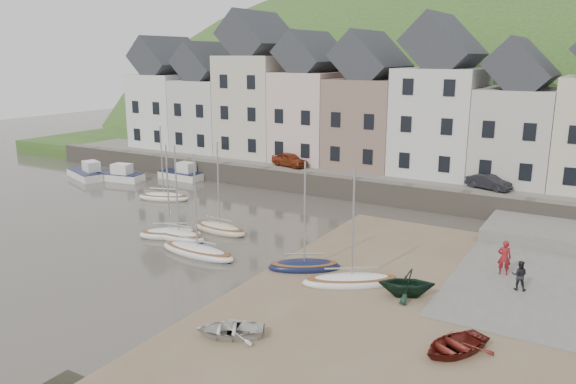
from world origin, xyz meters
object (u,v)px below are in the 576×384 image
Objects in this scene: sailboat_0 at (164,197)px; person_dark at (519,275)px; car_left at (290,160)px; car_right at (489,182)px; rowboat_green at (407,283)px; rowboat_red at (455,345)px; person_red at (504,257)px; rowboat_white at (230,329)px.

sailboat_0 is 28.42m from person_dark.
car_left is (5.82, 10.51, 1.97)m from sailboat_0.
car_right is (-4.61, 15.20, 1.28)m from person_dark.
rowboat_green is at bearing -19.26° from sailboat_0.
rowboat_red is 9.42m from person_red.
rowboat_green is 0.87× the size of rowboat_red.
car_right is at bearing 155.12° from rowboat_green.
rowboat_white is 9.15m from rowboat_green.
rowboat_white is at bearing -130.22° from rowboat_red.
rowboat_red is 0.83× the size of car_left.
rowboat_white is at bearing -139.73° from car_left.
rowboat_red is 31.09m from car_left.
sailboat_0 reaches higher than car_right.
rowboat_green is at bearing 30.10° from person_dark.
person_red reaches higher than rowboat_green.
rowboat_green reaches higher than rowboat_red.
person_dark is 0.41× the size of car_left.
rowboat_white is 0.77× the size of car_left.
car_left is 1.10× the size of car_right.
car_left is at bearing 61.00° from sailboat_0.
sailboat_0 is 12.17m from car_left.
sailboat_0 is 24.22m from rowboat_white.
car_right is at bearing -84.57° from person_red.
person_dark reaches higher than rowboat_white.
rowboat_red is at bearing -151.63° from car_right.
car_right is (-3.40, 22.86, 1.78)m from rowboat_red.
person_dark reaches higher than rowboat_green.
rowboat_red is at bearing -24.73° from sailboat_0.
car_right is (17.60, 0.00, -0.07)m from car_left.
rowboat_white is 9.14m from rowboat_red.
car_left reaches higher than person_red.
rowboat_white is 29.19m from car_left.
car_left is (-22.20, 15.20, 1.35)m from person_dark.
rowboat_green reaches higher than rowboat_white.
rowboat_red is 23.18m from car_right.
rowboat_red is 1.64× the size of person_red.
rowboat_white is 0.84× the size of car_right.
sailboat_0 is 1.69× the size of car_left.
sailboat_0 is at bearing -134.09° from rowboat_green.
rowboat_white is at bearing 42.01° from person_dark.
person_dark is 0.45× the size of car_right.
sailboat_0 is 29.53m from rowboat_red.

